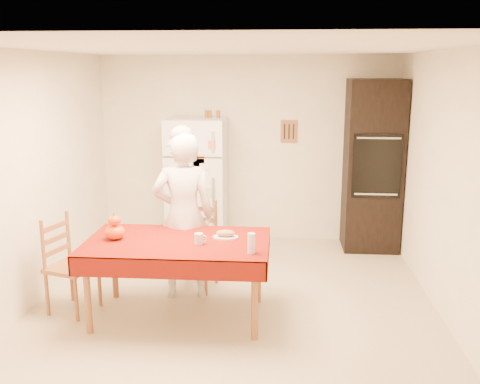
# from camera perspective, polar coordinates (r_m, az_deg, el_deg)

# --- Properties ---
(floor) EXTENTS (4.50, 4.50, 0.00)m
(floor) POSITION_cam_1_polar(r_m,az_deg,el_deg) (5.49, -0.66, -11.97)
(floor) COLOR #C5B18E
(floor) RESTS_ON ground
(room_shell) EXTENTS (4.02, 4.52, 2.51)m
(room_shell) POSITION_cam_1_polar(r_m,az_deg,el_deg) (5.03, -0.70, 5.05)
(room_shell) COLOR white
(room_shell) RESTS_ON ground
(refrigerator) EXTENTS (0.75, 0.74, 1.70)m
(refrigerator) POSITION_cam_1_polar(r_m,az_deg,el_deg) (7.08, -4.59, 0.99)
(refrigerator) COLOR white
(refrigerator) RESTS_ON floor
(oven_cabinet) EXTENTS (0.70, 0.62, 2.20)m
(oven_cabinet) POSITION_cam_1_polar(r_m,az_deg,el_deg) (7.09, 13.97, 2.73)
(oven_cabinet) COLOR black
(oven_cabinet) RESTS_ON floor
(dining_table) EXTENTS (1.70, 1.00, 0.76)m
(dining_table) POSITION_cam_1_polar(r_m,az_deg,el_deg) (5.03, -6.68, -5.92)
(dining_table) COLOR brown
(dining_table) RESTS_ON floor
(chair_far) EXTENTS (0.50, 0.48, 0.95)m
(chair_far) POSITION_cam_1_polar(r_m,az_deg,el_deg) (5.80, -4.60, -5.22)
(chair_far) COLOR brown
(chair_far) RESTS_ON floor
(chair_left) EXTENTS (0.51, 0.52, 0.95)m
(chair_left) POSITION_cam_1_polar(r_m,az_deg,el_deg) (5.47, -18.03, -6.97)
(chair_left) COLOR brown
(chair_left) RESTS_ON floor
(seated_woman) EXTENTS (0.69, 0.52, 1.72)m
(seated_woman) POSITION_cam_1_polar(r_m,az_deg,el_deg) (5.45, -6.03, -2.57)
(seated_woman) COLOR silver
(seated_woman) RESTS_ON floor
(coffee_mug) EXTENTS (0.08, 0.08, 0.10)m
(coffee_mug) POSITION_cam_1_polar(r_m,az_deg,el_deg) (4.88, -4.43, -5.00)
(coffee_mug) COLOR silver
(coffee_mug) RESTS_ON dining_table
(pumpkin_lower) EXTENTS (0.18, 0.18, 0.14)m
(pumpkin_lower) POSITION_cam_1_polar(r_m,az_deg,el_deg) (5.13, -13.19, -4.19)
(pumpkin_lower) COLOR #E84105
(pumpkin_lower) RESTS_ON dining_table
(pumpkin_upper) EXTENTS (0.12, 0.12, 0.09)m
(pumpkin_upper) POSITION_cam_1_polar(r_m,az_deg,el_deg) (5.10, -13.26, -2.96)
(pumpkin_upper) COLOR red
(pumpkin_upper) RESTS_ON pumpkin_lower
(wine_glass) EXTENTS (0.07, 0.07, 0.18)m
(wine_glass) POSITION_cam_1_polar(r_m,az_deg,el_deg) (4.63, 1.22, -5.47)
(wine_glass) COLOR silver
(wine_glass) RESTS_ON dining_table
(bread_plate) EXTENTS (0.24, 0.24, 0.02)m
(bread_plate) POSITION_cam_1_polar(r_m,az_deg,el_deg) (5.04, -1.55, -4.85)
(bread_plate) COLOR silver
(bread_plate) RESTS_ON dining_table
(bread_loaf) EXTENTS (0.18, 0.10, 0.06)m
(bread_loaf) POSITION_cam_1_polar(r_m,az_deg,el_deg) (5.03, -1.55, -4.41)
(bread_loaf) COLOR tan
(bread_loaf) RESTS_ON bread_plate
(spice_jar_left) EXTENTS (0.05, 0.05, 0.10)m
(spice_jar_left) POSITION_cam_1_polar(r_m,az_deg,el_deg) (6.98, -3.60, 8.31)
(spice_jar_left) COLOR brown
(spice_jar_left) RESTS_ON refrigerator
(spice_jar_mid) EXTENTS (0.05, 0.05, 0.10)m
(spice_jar_mid) POSITION_cam_1_polar(r_m,az_deg,el_deg) (6.97, -3.23, 8.31)
(spice_jar_mid) COLOR brown
(spice_jar_mid) RESTS_ON refrigerator
(spice_jar_right) EXTENTS (0.05, 0.05, 0.10)m
(spice_jar_right) POSITION_cam_1_polar(r_m,az_deg,el_deg) (6.96, -2.33, 8.31)
(spice_jar_right) COLOR brown
(spice_jar_right) RESTS_ON refrigerator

